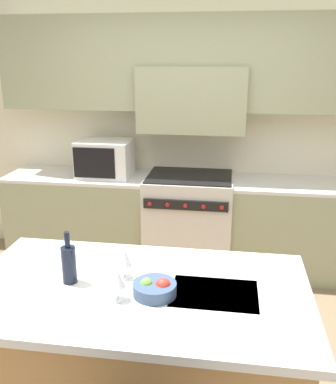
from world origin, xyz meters
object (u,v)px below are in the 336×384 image
microwave (105,158)px  fruit_bowl (155,288)px  wine_bottle (69,263)px  wine_glass_far (124,258)px  range_stove (189,222)px  wine_glass_near (117,279)px

microwave → fruit_bowl: microwave is taller
wine_bottle → wine_glass_far: 0.29m
wine_glass_far → fruit_bowl: (0.19, -0.15, -0.08)m
range_stove → wine_glass_far: 1.99m
range_stove → wine_glass_far: size_ratio=5.60×
wine_glass_near → microwave: bearing=107.9°
wine_glass_near → wine_bottle: bearing=156.0°
wine_bottle → wine_glass_far: bearing=18.2°
microwave → wine_glass_far: size_ratio=3.03×
wine_bottle → fruit_bowl: wine_bottle is taller
microwave → wine_glass_near: size_ratio=3.03×
range_stove → wine_glass_near: (-0.14, -2.14, 0.54)m
wine_bottle → fruit_bowl: bearing=-7.2°
range_stove → fruit_bowl: bearing=-89.0°
wine_glass_near → wine_glass_far: same height
wine_bottle → wine_glass_far: (0.28, 0.09, 0.01)m
range_stove → wine_bottle: 2.12m
wine_glass_far → fruit_bowl: bearing=-37.7°
microwave → fruit_bowl: bearing=-67.3°
wine_bottle → wine_glass_near: (0.30, -0.13, 0.01)m
wine_glass_far → range_stove: bearing=85.3°
microwave → wine_glass_near: bearing=-72.1°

